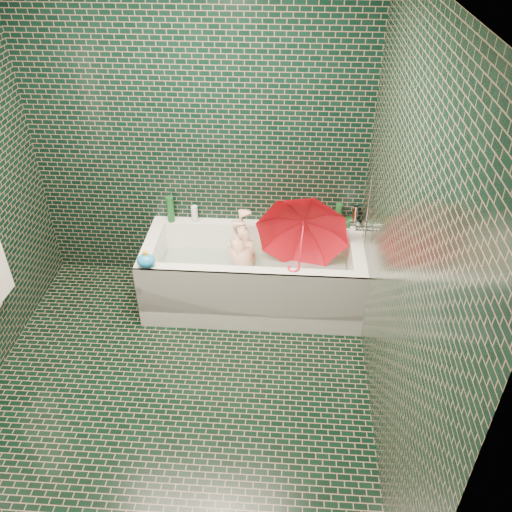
# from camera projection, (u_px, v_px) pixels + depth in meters

# --- Properties ---
(floor) EXTENTS (2.80, 2.80, 0.00)m
(floor) POSITION_uv_depth(u_px,v_px,m) (176.00, 394.00, 3.67)
(floor) COLOR black
(floor) RESTS_ON ground
(wall_back) EXTENTS (2.80, 0.00, 2.80)m
(wall_back) POSITION_uv_depth(u_px,v_px,m) (197.00, 138.00, 4.09)
(wall_back) COLOR black
(wall_back) RESTS_ON floor
(wall_front) EXTENTS (2.80, 0.00, 2.80)m
(wall_front) POSITION_uv_depth(u_px,v_px,m) (66.00, 473.00, 1.81)
(wall_front) COLOR black
(wall_front) RESTS_ON floor
(wall_right) EXTENTS (0.00, 2.80, 2.80)m
(wall_right) POSITION_uv_depth(u_px,v_px,m) (398.00, 250.00, 2.88)
(wall_right) COLOR black
(wall_right) RESTS_ON floor
(bathtub) EXTENTS (1.70, 0.75, 0.55)m
(bathtub) POSITION_uv_depth(u_px,v_px,m) (253.00, 281.00, 4.35)
(bathtub) COLOR white
(bathtub) RESTS_ON floor
(bath_mat) EXTENTS (1.35, 0.47, 0.01)m
(bath_mat) POSITION_uv_depth(u_px,v_px,m) (253.00, 285.00, 4.39)
(bath_mat) COLOR green
(bath_mat) RESTS_ON bathtub
(water) EXTENTS (1.48, 0.53, 0.00)m
(water) POSITION_uv_depth(u_px,v_px,m) (253.00, 271.00, 4.31)
(water) COLOR silver
(water) RESTS_ON bathtub
(faucet) EXTENTS (0.18, 0.19, 0.55)m
(faucet) POSITION_uv_depth(u_px,v_px,m) (363.00, 225.00, 3.98)
(faucet) COLOR silver
(faucet) RESTS_ON wall_right
(child) EXTENTS (1.02, 0.58, 0.29)m
(child) POSITION_uv_depth(u_px,v_px,m) (245.00, 268.00, 4.32)
(child) COLOR #EBB093
(child) RESTS_ON bathtub
(umbrella) EXTENTS (0.84, 0.83, 0.81)m
(umbrella) POSITION_uv_depth(u_px,v_px,m) (301.00, 244.00, 4.09)
(umbrella) COLOR red
(umbrella) RESTS_ON bathtub
(soap_bottle_a) EXTENTS (0.09, 0.09, 0.23)m
(soap_bottle_a) POSITION_uv_depth(u_px,v_px,m) (355.00, 229.00, 4.35)
(soap_bottle_a) COLOR white
(soap_bottle_a) RESTS_ON bathtub
(soap_bottle_b) EXTENTS (0.09, 0.09, 0.17)m
(soap_bottle_b) POSITION_uv_depth(u_px,v_px,m) (347.00, 225.00, 4.40)
(soap_bottle_b) COLOR #511D6D
(soap_bottle_b) RESTS_ON bathtub
(soap_bottle_c) EXTENTS (0.18, 0.18, 0.18)m
(soap_bottle_c) POSITION_uv_depth(u_px,v_px,m) (344.00, 227.00, 4.37)
(soap_bottle_c) COLOR #14481F
(soap_bottle_c) RESTS_ON bathtub
(bottle_right_tall) EXTENTS (0.07, 0.07, 0.22)m
(bottle_right_tall) POSITION_uv_depth(u_px,v_px,m) (338.00, 216.00, 4.30)
(bottle_right_tall) COLOR #14481F
(bottle_right_tall) RESTS_ON bathtub
(bottle_right_pump) EXTENTS (0.06, 0.06, 0.18)m
(bottle_right_pump) POSITION_uv_depth(u_px,v_px,m) (355.00, 216.00, 4.34)
(bottle_right_pump) COLOR silver
(bottle_right_pump) RESTS_ON bathtub
(bottle_left_tall) EXTENTS (0.07, 0.07, 0.22)m
(bottle_left_tall) POSITION_uv_depth(u_px,v_px,m) (170.00, 209.00, 4.39)
(bottle_left_tall) COLOR #14481F
(bottle_left_tall) RESTS_ON bathtub
(bottle_left_short) EXTENTS (0.06, 0.06, 0.15)m
(bottle_left_short) POSITION_uv_depth(u_px,v_px,m) (195.00, 214.00, 4.40)
(bottle_left_short) COLOR white
(bottle_left_short) RESTS_ON bathtub
(rubber_duck) EXTENTS (0.12, 0.10, 0.09)m
(rubber_duck) POSITION_uv_depth(u_px,v_px,m) (331.00, 220.00, 4.38)
(rubber_duck) COLOR gold
(rubber_duck) RESTS_ON bathtub
(bath_toy) EXTENTS (0.13, 0.11, 0.13)m
(bath_toy) POSITION_uv_depth(u_px,v_px,m) (146.00, 260.00, 3.90)
(bath_toy) COLOR #1784D7
(bath_toy) RESTS_ON bathtub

